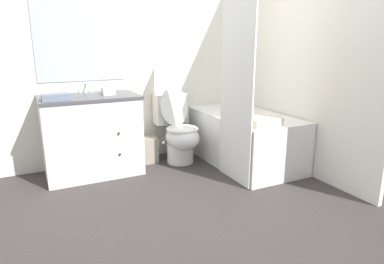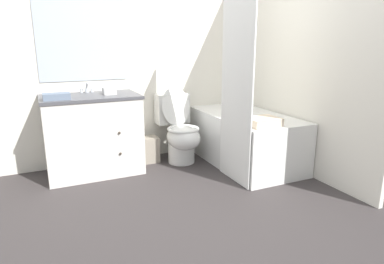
# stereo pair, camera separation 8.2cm
# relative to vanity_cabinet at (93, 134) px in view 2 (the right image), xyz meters

# --- Properties ---
(ground_plane) EXTENTS (14.00, 14.00, 0.00)m
(ground_plane) POSITION_rel_vanity_cabinet_xyz_m (0.76, -1.37, -0.43)
(ground_plane) COLOR #383333
(wall_back) EXTENTS (8.00, 0.06, 2.50)m
(wall_back) POSITION_rel_vanity_cabinet_xyz_m (0.76, 0.31, 0.82)
(wall_back) COLOR white
(wall_back) RESTS_ON ground_plane
(wall_right) EXTENTS (0.05, 2.66, 2.50)m
(wall_right) POSITION_rel_vanity_cabinet_xyz_m (2.04, -0.54, 0.82)
(wall_right) COLOR white
(wall_right) RESTS_ON ground_plane
(vanity_cabinet) EXTENTS (0.98, 0.60, 0.84)m
(vanity_cabinet) POSITION_rel_vanity_cabinet_xyz_m (0.00, 0.00, 0.00)
(vanity_cabinet) COLOR silver
(vanity_cabinet) RESTS_ON ground_plane
(sink_faucet) EXTENTS (0.14, 0.12, 0.12)m
(sink_faucet) POSITION_rel_vanity_cabinet_xyz_m (-0.00, 0.20, 0.44)
(sink_faucet) COLOR silver
(sink_faucet) RESTS_ON vanity_cabinet
(toilet) EXTENTS (0.39, 0.66, 0.86)m
(toilet) POSITION_rel_vanity_cabinet_xyz_m (0.97, -0.06, -0.07)
(toilet) COLOR white
(toilet) RESTS_ON ground_plane
(bathtub) EXTENTS (0.76, 1.41, 0.57)m
(bathtub) POSITION_rel_vanity_cabinet_xyz_m (1.63, -0.42, -0.14)
(bathtub) COLOR white
(bathtub) RESTS_ON ground_plane
(shower_curtain) EXTENTS (0.02, 0.54, 1.89)m
(shower_curtain) POSITION_rel_vanity_cabinet_xyz_m (1.23, -0.82, 0.52)
(shower_curtain) COLOR white
(shower_curtain) RESTS_ON ground_plane
(wastebasket) EXTENTS (0.22, 0.19, 0.30)m
(wastebasket) POSITION_rel_vanity_cabinet_xyz_m (0.62, 0.07, -0.28)
(wastebasket) COLOR gray
(wastebasket) RESTS_ON ground_plane
(tissue_box) EXTENTS (0.12, 0.14, 0.10)m
(tissue_box) POSITION_rel_vanity_cabinet_xyz_m (0.19, -0.01, 0.45)
(tissue_box) COLOR white
(tissue_box) RESTS_ON vanity_cabinet
(hand_towel_folded) EXTENTS (0.24, 0.14, 0.06)m
(hand_towel_folded) POSITION_rel_vanity_cabinet_xyz_m (-0.33, -0.15, 0.44)
(hand_towel_folded) COLOR slate
(hand_towel_folded) RESTS_ON vanity_cabinet
(bath_towel_folded) EXTENTS (0.32, 0.26, 0.08)m
(bath_towel_folded) POSITION_rel_vanity_cabinet_xyz_m (1.48, -0.93, 0.19)
(bath_towel_folded) COLOR beige
(bath_towel_folded) RESTS_ON bathtub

